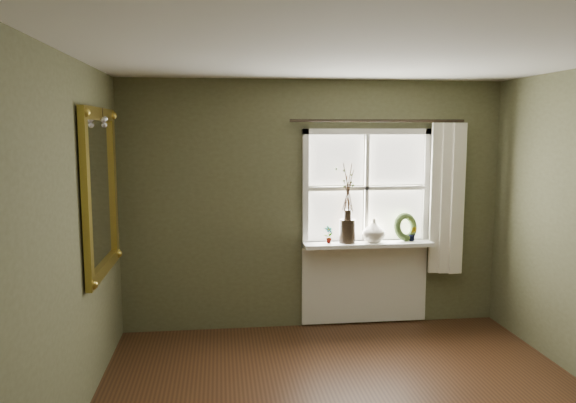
% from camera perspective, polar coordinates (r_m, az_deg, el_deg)
% --- Properties ---
extents(ceiling, '(4.50, 4.50, 0.00)m').
position_cam_1_polar(ceiling, '(3.67, 8.92, 15.19)').
color(ceiling, silver).
rests_on(ceiling, ground).
extents(wall_back, '(4.00, 0.10, 2.60)m').
position_cam_1_polar(wall_back, '(5.93, 2.61, -0.34)').
color(wall_back, brown).
rests_on(wall_back, ground).
extents(wall_left, '(0.10, 4.50, 2.60)m').
position_cam_1_polar(wall_left, '(3.74, -23.50, -5.52)').
color(wall_left, brown).
rests_on(wall_left, ground).
extents(window_frame, '(1.36, 0.06, 1.24)m').
position_cam_1_polar(window_frame, '(5.96, 7.96, 1.37)').
color(window_frame, white).
rests_on(window_frame, wall_back).
extents(window_sill, '(1.36, 0.26, 0.04)m').
position_cam_1_polar(window_sill, '(5.94, 8.13, -4.30)').
color(window_sill, white).
rests_on(window_sill, wall_back).
extents(window_apron, '(1.36, 0.04, 0.88)m').
position_cam_1_polar(window_apron, '(6.15, 7.78, -8.12)').
color(window_apron, white).
rests_on(window_apron, ground).
extents(dark_jug, '(0.20, 0.20, 0.25)m').
position_cam_1_polar(dark_jug, '(5.86, 6.05, -3.01)').
color(dark_jug, black).
rests_on(dark_jug, window_sill).
extents(cream_vase, '(0.30, 0.30, 0.25)m').
position_cam_1_polar(cream_vase, '(5.93, 8.71, -2.93)').
color(cream_vase, silver).
rests_on(cream_vase, window_sill).
extents(wreath, '(0.33, 0.25, 0.31)m').
position_cam_1_polar(wreath, '(6.08, 11.84, -2.83)').
color(wreath, '#354920').
rests_on(wreath, window_sill).
extents(potted_plant_left, '(0.11, 0.09, 0.18)m').
position_cam_1_polar(potted_plant_left, '(5.83, 4.15, -3.36)').
color(potted_plant_left, '#354920').
rests_on(potted_plant_left, window_sill).
extents(potted_plant_right, '(0.11, 0.09, 0.16)m').
position_cam_1_polar(potted_plant_right, '(6.07, 12.56, -3.21)').
color(potted_plant_right, '#354920').
rests_on(potted_plant_right, window_sill).
extents(curtain, '(0.36, 0.12, 1.59)m').
position_cam_1_polar(curtain, '(6.15, 15.76, 0.27)').
color(curtain, white).
rests_on(curtain, wall_back).
extents(curtain_rod, '(1.84, 0.03, 0.03)m').
position_cam_1_polar(curtain_rod, '(5.90, 9.17, 8.10)').
color(curtain_rod, black).
rests_on(curtain_rod, wall_back).
extents(gilt_mirror, '(0.10, 1.16, 1.38)m').
position_cam_1_polar(gilt_mirror, '(4.90, -18.50, 0.95)').
color(gilt_mirror, white).
rests_on(gilt_mirror, wall_left).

